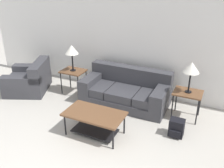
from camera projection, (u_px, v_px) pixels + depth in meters
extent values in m
cube|color=white|center=(139.00, 44.00, 6.02)|extent=(9.15, 0.06, 2.60)
cube|color=#38383D|center=(125.00, 99.00, 5.96)|extent=(2.01, 0.98, 0.22)
cube|color=#38383D|center=(99.00, 87.00, 6.11)|extent=(0.65, 0.88, 0.20)
cube|color=#38383D|center=(125.00, 92.00, 5.85)|extent=(0.65, 0.88, 0.20)
cube|color=#38383D|center=(152.00, 98.00, 5.59)|extent=(0.65, 0.88, 0.20)
cube|color=#38383D|center=(131.00, 74.00, 6.03)|extent=(2.01, 0.26, 0.40)
cube|color=#38383D|center=(93.00, 86.00, 6.21)|extent=(0.28, 0.97, 0.58)
cube|color=#38383D|center=(161.00, 100.00, 5.54)|extent=(0.28, 0.97, 0.58)
cube|color=#38383D|center=(28.00, 83.00, 6.58)|extent=(1.34, 1.39, 0.40)
cube|color=#38383D|center=(40.00, 69.00, 6.40)|extent=(0.67, 1.10, 0.40)
cube|color=#38383D|center=(32.00, 74.00, 6.92)|extent=(1.01, 0.63, 0.56)
cube|color=#38383D|center=(22.00, 87.00, 6.17)|extent=(1.01, 0.63, 0.56)
cube|color=#33567F|center=(31.00, 73.00, 6.45)|extent=(0.31, 0.39, 0.36)
cube|color=brown|center=(94.00, 114.00, 4.71)|extent=(1.14, 0.64, 0.04)
cylinder|color=black|center=(65.00, 125.00, 4.79)|extent=(0.03, 0.03, 0.44)
cylinder|color=black|center=(113.00, 139.00, 4.40)|extent=(0.03, 0.03, 0.44)
cylinder|color=black|center=(79.00, 112.00, 5.22)|extent=(0.03, 0.03, 0.44)
cylinder|color=black|center=(124.00, 124.00, 4.82)|extent=(0.03, 0.03, 0.44)
cube|color=black|center=(95.00, 130.00, 4.87)|extent=(0.85, 0.44, 0.02)
cube|color=brown|center=(73.00, 71.00, 6.30)|extent=(0.59, 0.48, 0.03)
cylinder|color=black|center=(61.00, 83.00, 6.36)|extent=(0.03, 0.03, 0.58)
cylinder|color=black|center=(78.00, 87.00, 6.16)|extent=(0.03, 0.03, 0.58)
cylinder|color=black|center=(70.00, 78.00, 6.69)|extent=(0.03, 0.03, 0.58)
cylinder|color=black|center=(86.00, 81.00, 6.49)|extent=(0.03, 0.03, 0.58)
cube|color=brown|center=(188.00, 93.00, 5.20)|extent=(0.59, 0.48, 0.03)
cylinder|color=black|center=(172.00, 107.00, 5.26)|extent=(0.03, 0.03, 0.58)
cylinder|color=black|center=(197.00, 113.00, 5.07)|extent=(0.03, 0.03, 0.58)
cylinder|color=black|center=(176.00, 99.00, 5.59)|extent=(0.03, 0.03, 0.58)
cylinder|color=black|center=(200.00, 104.00, 5.39)|extent=(0.03, 0.03, 0.58)
cylinder|color=black|center=(73.00, 70.00, 6.29)|extent=(0.14, 0.14, 0.02)
cylinder|color=black|center=(73.00, 62.00, 6.19)|extent=(0.04, 0.04, 0.42)
cone|color=white|center=(72.00, 49.00, 6.06)|extent=(0.33, 0.33, 0.22)
cylinder|color=black|center=(188.00, 92.00, 5.19)|extent=(0.14, 0.14, 0.02)
cylinder|color=black|center=(190.00, 82.00, 5.10)|extent=(0.04, 0.04, 0.42)
cone|color=white|center=(192.00, 67.00, 4.96)|extent=(0.33, 0.33, 0.22)
cube|color=black|center=(177.00, 128.00, 4.78)|extent=(0.28, 0.21, 0.35)
cube|color=black|center=(175.00, 134.00, 4.71)|extent=(0.21, 0.05, 0.14)
cylinder|color=black|center=(174.00, 123.00, 4.90)|extent=(0.02, 0.02, 0.27)
cylinder|color=black|center=(182.00, 125.00, 4.84)|extent=(0.02, 0.02, 0.27)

